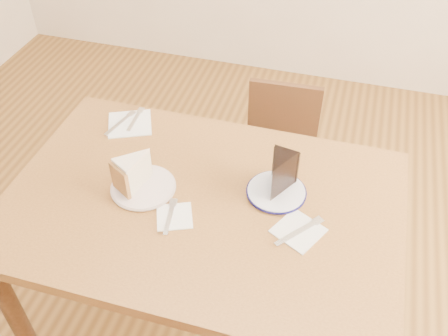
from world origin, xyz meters
TOP-DOWN VIEW (x-y plane):
  - ground at (0.00, 0.00)m, footprint 4.00×4.00m
  - table at (0.00, 0.00)m, footprint 1.20×0.80m
  - chair_far at (0.13, 0.62)m, footprint 0.38×0.38m
  - plate_cream at (-0.19, -0.00)m, footprint 0.19×0.19m
  - plate_navy at (0.21, 0.09)m, footprint 0.18×0.18m
  - carrot_cake at (-0.21, 0.01)m, footprint 0.13×0.14m
  - chocolate_cake at (0.21, 0.10)m, footprint 0.10×0.12m
  - napkin_cream at (-0.06, -0.08)m, footprint 0.13×0.13m
  - napkin_navy at (0.30, -0.04)m, footprint 0.17×0.17m
  - napkin_spare at (-0.36, 0.29)m, footprint 0.20×0.20m
  - fork_cream at (-0.07, -0.09)m, footprint 0.04×0.14m
  - knife_navy at (0.30, -0.04)m, footprint 0.12×0.14m
  - fork_spare at (-0.35, 0.31)m, footprint 0.02×0.14m
  - knife_spare at (-0.40, 0.28)m, footprint 0.05×0.16m

SIDE VIEW (x-z plane):
  - ground at x=0.00m, z-range 0.00..0.00m
  - chair_far at x=0.13m, z-range 0.04..0.77m
  - table at x=0.00m, z-range 0.28..1.03m
  - napkin_cream at x=-0.06m, z-range 0.75..0.75m
  - napkin_navy at x=0.30m, z-range 0.75..0.75m
  - napkin_spare at x=-0.36m, z-range 0.75..0.75m
  - plate_cream at x=-0.19m, z-range 0.75..0.76m
  - plate_navy at x=0.21m, z-range 0.75..0.76m
  - fork_cream at x=-0.07m, z-range 0.75..0.76m
  - knife_navy at x=0.30m, z-range 0.75..0.76m
  - fork_spare at x=-0.35m, z-range 0.75..0.76m
  - knife_spare at x=-0.40m, z-range 0.75..0.76m
  - carrot_cake at x=-0.21m, z-range 0.76..0.86m
  - chocolate_cake at x=0.21m, z-range 0.76..0.87m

